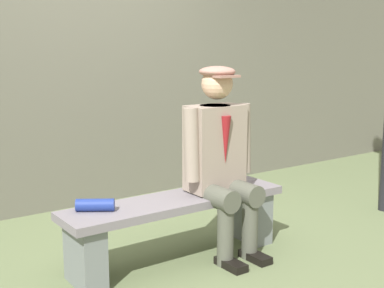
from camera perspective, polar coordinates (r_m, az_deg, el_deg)
name	(u,v)px	position (r m, az deg, el deg)	size (l,w,h in m)	color
ground_plane	(177,260)	(3.70, -1.65, -12.24)	(30.00, 30.00, 0.00)	#63714A
bench	(176,219)	(3.59, -1.68, -7.96)	(1.58, 0.38, 0.43)	slate
seated_man	(220,155)	(3.62, 3.03, -1.18)	(0.56, 0.55, 1.29)	gray
rolled_magazine	(95,205)	(3.32, -10.31, -6.43)	(0.08, 0.08, 0.23)	navy
stadium_wall	(73,76)	(4.86, -12.57, 7.07)	(12.00, 0.24, 2.31)	#666456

